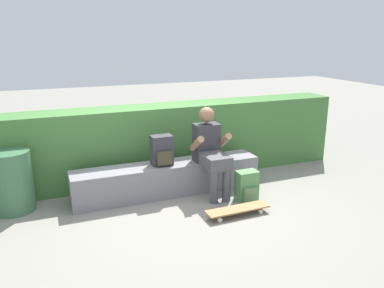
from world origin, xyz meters
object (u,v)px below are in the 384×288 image
Objects in this scene: person_skater at (211,149)px; backpack_on_ground at (247,186)px; trash_bin at (12,181)px; bench_main at (168,178)px; skateboard_near_person at (238,209)px; backpack_on_bench at (162,151)px.

person_skater is 0.69m from backpack_on_ground.
bench_main is at bearing -5.95° from trash_bin.
bench_main is 1.08m from backpack_on_ground.
backpack_on_bench is (-0.65, 0.94, 0.55)m from skateboard_near_person.
bench_main is 0.72m from person_skater.
bench_main is at bearing 6.82° from backpack_on_bench.
skateboard_near_person is at bearing -55.52° from backpack_on_bench.
backpack_on_bench is at bearing -173.18° from bench_main.
backpack_on_ground is 2.96m from trash_bin.
skateboard_near_person is at bearing -24.71° from trash_bin.
person_skater reaches higher than backpack_on_bench.
trash_bin is (-2.51, 1.16, 0.31)m from skateboard_near_person.
backpack_on_bench is 0.52× the size of trash_bin.
backpack_on_ground is at bearing -31.32° from backpack_on_bench.
bench_main is at bearing 146.07° from backpack_on_ground.
trash_bin reaches higher than backpack_on_ground.
backpack_on_bench is (-0.62, 0.20, -0.01)m from person_skater.
person_skater reaches higher than skateboard_near_person.
backpack_on_bench reaches higher than skateboard_near_person.
person_skater reaches higher than backpack_on_ground.
bench_main reaches higher than backpack_on_ground.
person_skater is 1.54× the size of trash_bin.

